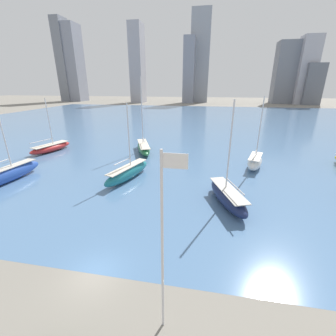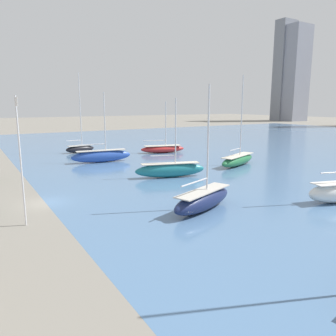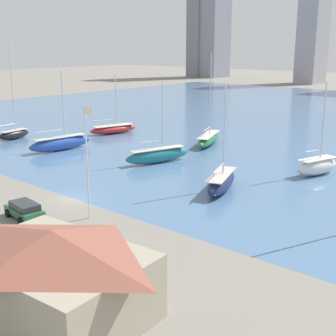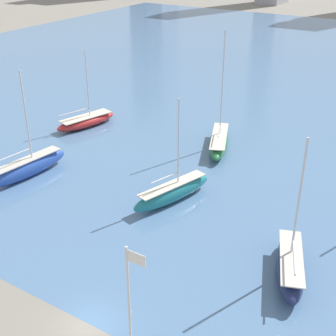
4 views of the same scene
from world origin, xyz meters
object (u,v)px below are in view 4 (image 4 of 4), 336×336
at_px(sailboat_teal, 173,192).
at_px(flag_pole, 131,319).
at_px(sailboat_green, 219,141).
at_px(sailboat_blue, 27,168).
at_px(sailboat_red, 86,121).
at_px(sailboat_navy, 290,265).

bearing_deg(sailboat_teal, flag_pole, -47.60).
bearing_deg(sailboat_green, sailboat_teal, -104.98).
height_order(flag_pole, sailboat_blue, sailboat_blue).
height_order(sailboat_blue, sailboat_red, sailboat_blue).
height_order(flag_pole, sailboat_teal, sailboat_teal).
bearing_deg(sailboat_teal, sailboat_green, 114.28).
bearing_deg(sailboat_green, flag_pole, -93.98).
height_order(sailboat_red, sailboat_navy, sailboat_navy).
bearing_deg(flag_pole, sailboat_red, 134.18).
xyz_separation_m(flag_pole, sailboat_red, (-30.83, 31.72, -5.04)).
relative_size(flag_pole, sailboat_blue, 0.89).
bearing_deg(flag_pole, sailboat_blue, 148.06).
relative_size(sailboat_blue, sailboat_teal, 1.11).
height_order(sailboat_blue, sailboat_teal, sailboat_blue).
distance_m(sailboat_teal, sailboat_navy, 15.03).
bearing_deg(sailboat_red, sailboat_teal, -12.47).
bearing_deg(sailboat_blue, sailboat_navy, 4.78).
xyz_separation_m(sailboat_blue, sailboat_red, (-4.39, 15.24, -0.30)).
distance_m(flag_pole, sailboat_teal, 23.07).
bearing_deg(sailboat_navy, sailboat_red, 134.93).
xyz_separation_m(flag_pole, sailboat_blue, (-26.43, 16.48, -4.73)).
bearing_deg(sailboat_teal, sailboat_navy, -2.48).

